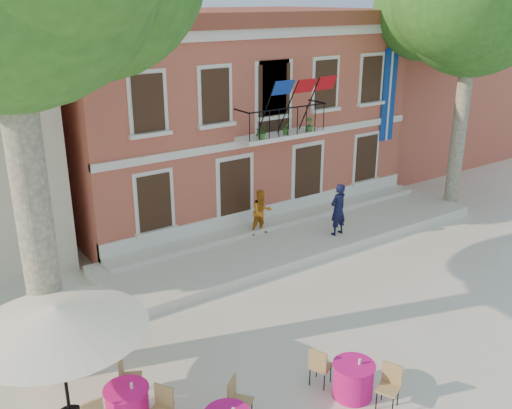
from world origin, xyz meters
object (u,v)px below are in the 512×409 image
Objects in this scene: patio_umbrella at (57,318)px; pedestrian_navy at (338,209)px; cafe_table_1 at (353,378)px; pedestrian_orange at (262,212)px; plane_tree_east at (475,3)px; cafe_table_3 at (127,403)px.

patio_umbrella is 10.91m from pedestrian_navy.
pedestrian_orange is at bearing 68.34° from cafe_table_1.
plane_tree_east is 17.68m from patio_umbrella.
patio_umbrella reaches higher than cafe_table_1.
plane_tree_east reaches higher than pedestrian_orange.
pedestrian_navy is (-6.15, -0.04, -6.54)m from plane_tree_east.
plane_tree_east is 17.68m from cafe_table_3.
pedestrian_navy is 0.96× the size of cafe_table_3.
cafe_table_1 is 4.64m from cafe_table_3.
patio_umbrella is 1.82× the size of cafe_table_3.
pedestrian_navy reaches higher than cafe_table_3.
plane_tree_east is at bearing 28.89° from cafe_table_1.
plane_tree_east is at bearing 12.02° from patio_umbrella.
cafe_table_1 is (-5.16, -6.20, -0.78)m from pedestrian_navy.
pedestrian_orange is at bearing -41.02° from pedestrian_navy.
pedestrian_navy is (10.30, 3.46, -1.07)m from patio_umbrella.
plane_tree_east is 5.59× the size of cafe_table_3.
pedestrian_navy is 0.94× the size of cafe_table_1.
cafe_table_1 is 1.03× the size of cafe_table_3.
pedestrian_orange is 0.82× the size of cafe_table_1.
pedestrian_navy is 10.31m from cafe_table_3.
patio_umbrella reaches higher than cafe_table_3.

